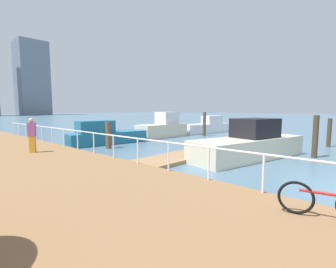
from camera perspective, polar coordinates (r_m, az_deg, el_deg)
ground_plane at (r=22.75m, az=-22.71°, el=-1.21°), size 300.00×300.00×0.00m
floating_dock at (r=15.44m, az=10.33°, el=-3.69°), size 13.93×2.00×0.18m
boardwalk_railing at (r=11.92m, az=-15.32°, el=-1.02°), size 0.06×29.23×1.08m
dock_piling_0 at (r=16.59m, az=-14.11°, el=-0.29°), size 0.36×0.36×1.80m
dock_piling_1 at (r=20.25m, az=34.16°, el=0.27°), size 0.27×0.27×2.01m
dock_piling_2 at (r=23.82m, az=8.69°, el=2.35°), size 0.32×0.32×2.38m
dock_piling_3 at (r=15.25m, az=31.82°, el=-0.53°), size 0.29×0.29×2.33m
moored_boat_0 at (r=27.05m, az=9.39°, el=1.73°), size 6.72×2.55×1.92m
moored_boat_1 at (r=13.63m, az=19.01°, el=-2.33°), size 7.46×3.73×2.15m
moored_boat_2 at (r=18.76m, az=-14.89°, el=-0.26°), size 6.23×2.44×1.81m
moored_boat_3 at (r=22.61m, az=-1.18°, el=1.44°), size 5.20×2.06×2.39m
bicycle_at_railing at (r=5.95m, az=33.51°, el=-13.38°), size 0.44×1.74×0.94m
pedestrian_0 at (r=14.19m, az=-29.80°, el=-0.11°), size 0.42×0.39×1.80m
skyline_tower_3 at (r=132.96m, az=-29.80°, el=11.40°), size 12.75×12.97×34.22m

